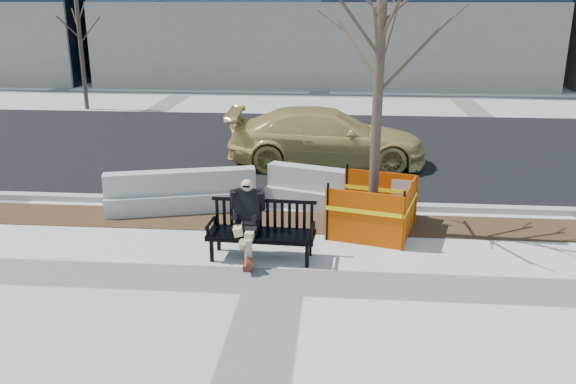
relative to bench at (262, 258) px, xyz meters
name	(u,v)px	position (x,y,z in m)	size (l,w,h in m)	color
ground	(275,281)	(0.32, -0.85, 0.00)	(120.00, 120.00, 0.00)	beige
mulch_strip	(289,222)	(0.32, 1.75, 0.00)	(40.00, 1.20, 0.02)	#47301C
asphalt_street	(307,147)	(0.32, 7.95, 0.00)	(60.00, 10.40, 0.01)	black
curb	(293,204)	(0.32, 2.70, 0.06)	(60.00, 0.25, 0.12)	#9E9B93
bench	(262,258)	(0.00, 0.00, 0.00)	(1.85, 0.66, 0.98)	black
seated_man	(248,256)	(-0.25, 0.06, 0.00)	(0.57, 0.95, 1.34)	black
tree_fence	(371,232)	(1.92, 1.38, 0.00)	(2.18, 2.18, 5.44)	#EA5A00
sedan	(326,165)	(0.94, 6.06, 0.00)	(2.09, 5.14, 1.49)	tan
jersey_barrier_left	(182,211)	(-1.95, 2.22, 0.00)	(3.06, 0.61, 0.88)	#A19F97
jersey_barrier_right	(338,211)	(1.29, 2.48, 0.00)	(3.10, 0.62, 0.89)	#A19E97
far_tree_left	(87,109)	(-8.70, 13.58, 0.00)	(1.82, 1.82, 4.90)	#4D4031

